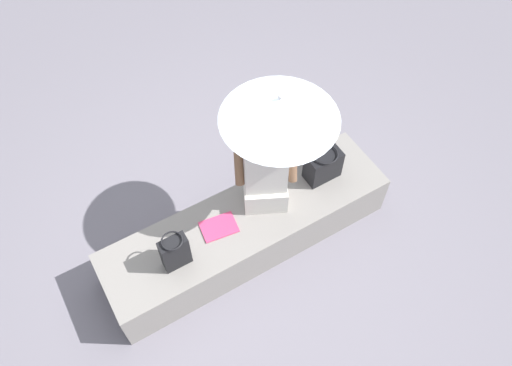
% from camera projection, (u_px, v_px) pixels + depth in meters
% --- Properties ---
extents(ground_plane, '(14.00, 14.00, 0.00)m').
position_uv_depth(ground_plane, '(248.00, 242.00, 4.41)').
color(ground_plane, slate).
extents(stone_bench, '(2.43, 0.64, 0.42)m').
position_uv_depth(stone_bench, '(247.00, 230.00, 4.23)').
color(stone_bench, gray).
rests_on(stone_bench, ground).
extents(person_seated, '(0.51, 0.40, 0.90)m').
position_uv_depth(person_seated, '(266.00, 171.00, 3.84)').
color(person_seated, beige).
rests_on(person_seated, stone_bench).
extents(parasol, '(0.83, 0.83, 1.17)m').
position_uv_depth(parasol, '(280.00, 109.00, 3.32)').
color(parasol, '#B7B7BC').
rests_on(parasol, stone_bench).
extents(handbag_black, '(0.21, 0.16, 0.34)m').
position_uv_depth(handbag_black, '(175.00, 252.00, 3.69)').
color(handbag_black, black).
rests_on(handbag_black, stone_bench).
extents(tote_bag_canvas, '(0.29, 0.22, 0.30)m').
position_uv_depth(tote_bag_canvas, '(323.00, 165.00, 4.18)').
color(tote_bag_canvas, black).
rests_on(tote_bag_canvas, stone_bench).
extents(magazine, '(0.31, 0.24, 0.01)m').
position_uv_depth(magazine, '(219.00, 227.00, 4.00)').
color(magazine, '#D83866').
rests_on(magazine, stone_bench).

